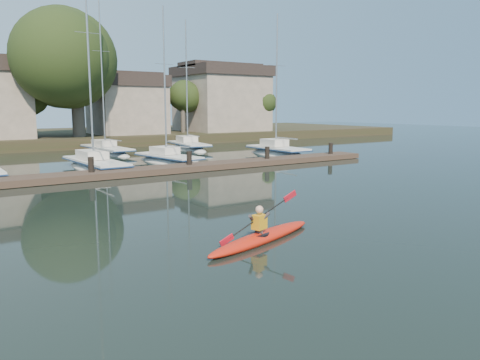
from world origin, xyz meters
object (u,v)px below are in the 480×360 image
dock (143,171)px  sailboat_6 (107,155)px  sailboat_2 (96,172)px  kayak (262,235)px  sailboat_7 (189,151)px  sailboat_4 (277,157)px  sailboat_3 (168,165)px

dock → sailboat_6: (2.27, 13.71, -0.37)m
dock → sailboat_2: bearing=112.1°
kayak → sailboat_6: (4.65, 28.55, -0.35)m
sailboat_2 → sailboat_7: (11.41, 9.20, -0.01)m
sailboat_4 → sailboat_6: bearing=141.8°
dock → kayak: bearing=-99.1°
sailboat_4 → dock: bearing=-160.4°
sailboat_7 → sailboat_4: bearing=-58.7°
kayak → sailboat_3: sailboat_3 is taller
kayak → dock: 15.03m
sailboat_4 → sailboat_6: sailboat_6 is taller
dock → sailboat_6: sailboat_6 is taller
sailboat_3 → sailboat_7: bearing=46.3°
kayak → sailboat_3: 20.31m
sailboat_3 → sailboat_7: size_ratio=0.91×
sailboat_6 → sailboat_2: bearing=-115.8°
kayak → sailboat_7: (12.18, 28.01, -0.38)m
sailboat_3 → sailboat_4: bearing=-8.1°
sailboat_4 → kayak: bearing=-128.5°
sailboat_3 → sailboat_7: sailboat_7 is taller
sailboat_3 → sailboat_4: sailboat_4 is taller
sailboat_2 → sailboat_6: bearing=65.3°
kayak → sailboat_6: sailboat_6 is taller
sailboat_2 → sailboat_6: (3.88, 9.74, 0.01)m
sailboat_2 → sailboat_3: size_ratio=1.22×
dock → sailboat_6: size_ratio=2.35×
sailboat_3 → sailboat_4: size_ratio=0.94×
dock → sailboat_7: bearing=53.3°
kayak → dock: (2.38, 14.84, 0.02)m
sailboat_3 → sailboat_6: size_ratio=0.82×
sailboat_6 → dock: bearing=-103.5°
sailboat_4 → sailboat_3: bearing=-178.9°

